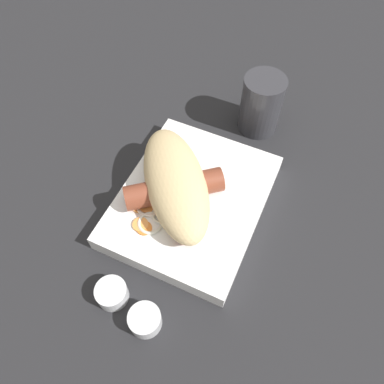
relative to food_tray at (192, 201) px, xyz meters
name	(u,v)px	position (x,y,z in m)	size (l,w,h in m)	color
ground_plane	(192,206)	(0.00, 0.00, -0.01)	(3.00, 3.00, 0.00)	#232326
food_tray	(192,201)	(0.00, 0.00, 0.00)	(0.24, 0.20, 0.03)	white
bread_roll	(176,182)	(-0.01, 0.02, 0.04)	(0.20, 0.19, 0.06)	#DBBC84
sausage	(174,189)	(-0.01, 0.02, 0.03)	(0.14, 0.13, 0.04)	brown
pickled_veggies	(151,212)	(-0.05, 0.04, 0.02)	(0.07, 0.07, 0.00)	#F99E4C
condiment_cup_near	(112,294)	(-0.17, 0.04, 0.00)	(0.04, 0.04, 0.02)	silver
condiment_cup_far	(145,320)	(-0.18, -0.02, 0.00)	(0.04, 0.04, 0.02)	silver
drink_glass	(261,104)	(0.19, -0.03, 0.04)	(0.07, 0.07, 0.10)	#333338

